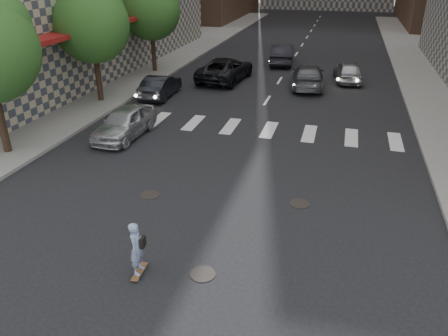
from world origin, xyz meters
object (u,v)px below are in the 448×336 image
at_px(silver_sedan, 125,123).
at_px(traffic_car_e, 282,54).
at_px(skateboarder, 137,248).
at_px(traffic_car_a, 160,86).
at_px(traffic_car_b, 308,76).
at_px(traffic_car_d, 348,71).
at_px(traffic_car_c, 225,69).
at_px(tree_b, 93,21).
at_px(tree_c, 152,7).

height_order(silver_sedan, traffic_car_e, traffic_car_e).
height_order(skateboarder, traffic_car_a, skateboarder).
distance_m(traffic_car_b, traffic_car_d, 3.42).
distance_m(traffic_car_a, traffic_car_c, 5.73).
bearing_deg(traffic_car_d, skateboarder, 69.66).
bearing_deg(tree_b, skateboarder, -57.40).
height_order(tree_c, traffic_car_d, tree_c).
height_order(tree_b, traffic_car_d, tree_b).
distance_m(tree_b, traffic_car_d, 17.07).
xyz_separation_m(tree_c, traffic_car_e, (8.79, 5.29, -3.85)).
height_order(traffic_car_b, traffic_car_c, traffic_car_c).
bearing_deg(silver_sedan, traffic_car_a, 100.39).
xyz_separation_m(tree_b, skateboarder, (9.00, -14.07, -3.80)).
relative_size(silver_sedan, traffic_car_c, 0.73).
bearing_deg(traffic_car_b, silver_sedan, 50.48).
bearing_deg(traffic_car_d, traffic_car_c, 5.65).
height_order(traffic_car_a, traffic_car_b, traffic_car_b).
height_order(tree_b, skateboarder, tree_b).
height_order(silver_sedan, traffic_car_b, traffic_car_b).
height_order(silver_sedan, traffic_car_d, silver_sedan).
bearing_deg(skateboarder, silver_sedan, 115.32).
distance_m(silver_sedan, traffic_car_a, 6.82).
distance_m(tree_c, skateboarder, 24.13).
distance_m(silver_sedan, traffic_car_b, 13.73).
bearing_deg(tree_c, skateboarder, -67.82).
relative_size(tree_c, traffic_car_c, 1.14).
bearing_deg(traffic_car_e, silver_sedan, 69.90).
bearing_deg(skateboarder, tree_b, 119.16).
bearing_deg(tree_c, traffic_car_a, -64.29).
xyz_separation_m(traffic_car_b, traffic_car_c, (-5.73, 0.26, 0.06)).
relative_size(traffic_car_a, traffic_car_b, 0.80).
distance_m(traffic_car_a, traffic_car_e, 12.84).
bearing_deg(traffic_car_a, traffic_car_c, -121.77).
relative_size(silver_sedan, traffic_car_a, 1.02).
relative_size(traffic_car_a, traffic_car_e, 0.86).
bearing_deg(traffic_car_d, traffic_car_a, 24.33).
bearing_deg(traffic_car_d, tree_b, 24.33).
height_order(tree_c, traffic_car_c, tree_c).
relative_size(skateboarder, traffic_car_a, 0.39).
xyz_separation_m(tree_c, traffic_car_b, (11.48, -1.40, -3.90)).
distance_m(silver_sedan, traffic_car_e, 18.81).
distance_m(silver_sedan, traffic_car_c, 11.88).
height_order(tree_b, traffic_car_e, tree_b).
bearing_deg(silver_sedan, tree_c, 109.03).
bearing_deg(silver_sedan, skateboarder, -59.28).
bearing_deg(traffic_car_c, traffic_car_b, -176.94).
xyz_separation_m(traffic_car_a, traffic_car_d, (11.10, 7.00, 0.04)).
height_order(silver_sedan, traffic_car_a, silver_sedan).
relative_size(skateboarder, traffic_car_e, 0.33).
height_order(skateboarder, traffic_car_b, skateboarder).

